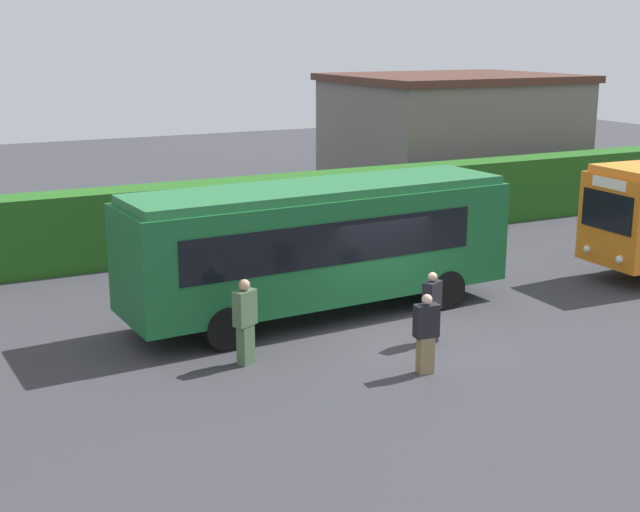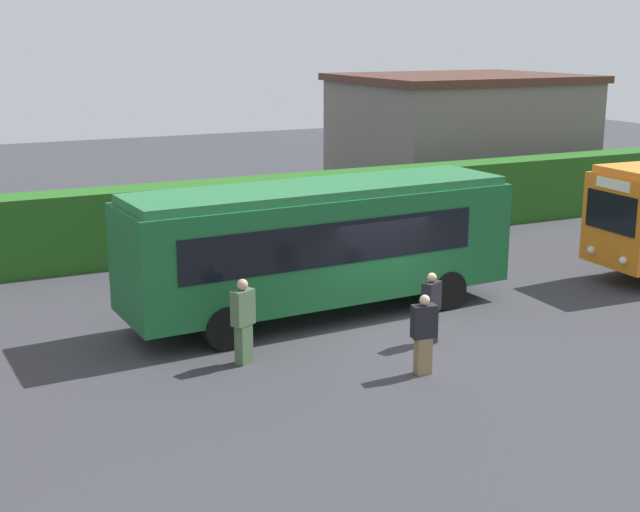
{
  "view_description": "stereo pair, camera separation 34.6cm",
  "coord_description": "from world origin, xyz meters",
  "px_view_note": "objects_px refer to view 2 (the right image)",
  "views": [
    {
      "loc": [
        -10.45,
        -16.1,
        6.75
      ],
      "look_at": [
        -1.47,
        1.62,
        1.72
      ],
      "focal_mm": 49.21,
      "sensor_mm": 36.0,
      "label": 1
    },
    {
      "loc": [
        -10.14,
        -16.26,
        6.75
      ],
      "look_at": [
        -1.47,
        1.62,
        1.72
      ],
      "focal_mm": 49.21,
      "sensor_mm": 36.0,
      "label": 2
    }
  ],
  "objects_px": {
    "person_right": "(431,307)",
    "bus_green": "(320,241)",
    "person_center": "(424,333)",
    "person_left": "(243,319)"
  },
  "relations": [
    {
      "from": "person_left",
      "to": "person_right",
      "type": "xyz_separation_m",
      "value": [
        4.22,
        -0.66,
        -0.12
      ]
    },
    {
      "from": "person_center",
      "to": "person_left",
      "type": "bearing_deg",
      "value": 62.49
    },
    {
      "from": "person_right",
      "to": "person_center",
      "type": "bearing_deg",
      "value": -62.85
    },
    {
      "from": "person_center",
      "to": "person_right",
      "type": "height_order",
      "value": "person_center"
    },
    {
      "from": "bus_green",
      "to": "person_right",
      "type": "height_order",
      "value": "bus_green"
    },
    {
      "from": "bus_green",
      "to": "person_left",
      "type": "xyz_separation_m",
      "value": [
        -2.91,
        -2.29,
        -0.9
      ]
    },
    {
      "from": "bus_green",
      "to": "person_center",
      "type": "height_order",
      "value": "bus_green"
    },
    {
      "from": "bus_green",
      "to": "person_left",
      "type": "height_order",
      "value": "bus_green"
    },
    {
      "from": "person_right",
      "to": "bus_green",
      "type": "bearing_deg",
      "value": 178.62
    },
    {
      "from": "bus_green",
      "to": "person_center",
      "type": "bearing_deg",
      "value": -90.58
    }
  ]
}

